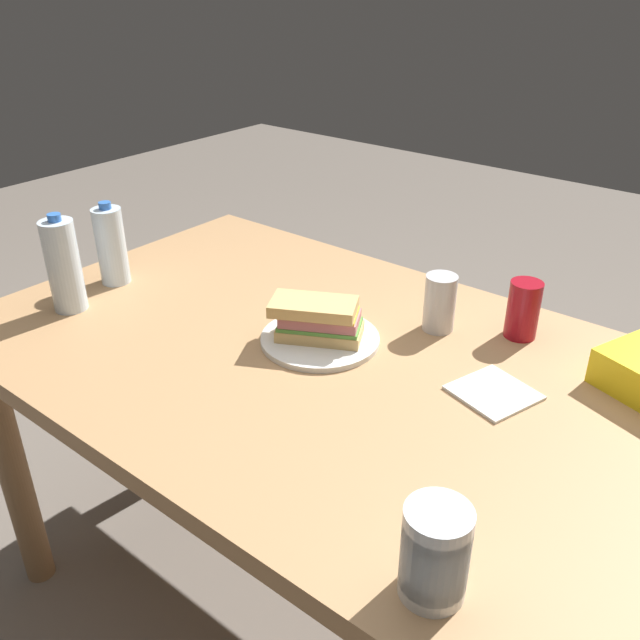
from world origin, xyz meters
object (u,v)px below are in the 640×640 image
object	(u,v)px
dining_table	(337,399)
sandwich	(318,319)
soda_can_red	(523,310)
plastic_cup_stack	(435,553)
water_bottle_tall	(111,246)
water_bottle_spare	(64,266)
paper_plate	(320,339)
soda_can_silver	(440,303)

from	to	relation	value
dining_table	sandwich	world-z (taller)	sandwich
sandwich	soda_can_red	world-z (taller)	soda_can_red
soda_can_red	plastic_cup_stack	size ratio (longest dim) A/B	0.93
sandwich	water_bottle_tall	world-z (taller)	water_bottle_tall
plastic_cup_stack	water_bottle_spare	size ratio (longest dim) A/B	0.59
dining_table	paper_plate	bearing A→B (deg)	-24.49
plastic_cup_stack	water_bottle_spare	xyz separation A→B (m)	(1.02, -0.16, 0.04)
plastic_cup_stack	soda_can_silver	size ratio (longest dim) A/B	1.07
plastic_cup_stack	soda_can_silver	distance (m)	0.68
dining_table	water_bottle_tall	distance (m)	0.67
paper_plate	water_bottle_spare	distance (m)	0.58
paper_plate	plastic_cup_stack	world-z (taller)	plastic_cup_stack
dining_table	sandwich	distance (m)	0.17
paper_plate	water_bottle_tall	distance (m)	0.58
sandwich	plastic_cup_stack	xyz separation A→B (m)	(-0.49, 0.39, 0.01)
plastic_cup_stack	paper_plate	bearing A→B (deg)	-38.62
plastic_cup_stack	sandwich	bearing A→B (deg)	-38.24
water_bottle_tall	soda_can_silver	distance (m)	0.78
paper_plate	plastic_cup_stack	xyz separation A→B (m)	(-0.49, 0.39, 0.06)
dining_table	paper_plate	distance (m)	0.13
sandwich	plastic_cup_stack	size ratio (longest dim) A/B	1.53
water_bottle_spare	soda_can_silver	xyz separation A→B (m)	(-0.69, -0.43, -0.04)
soda_can_red	water_bottle_spare	world-z (taller)	water_bottle_spare
paper_plate	water_bottle_tall	xyz separation A→B (m)	(0.57, 0.08, 0.09)
sandwich	water_bottle_tall	bearing A→B (deg)	8.06
dining_table	plastic_cup_stack	world-z (taller)	plastic_cup_stack
dining_table	soda_can_red	size ratio (longest dim) A/B	12.67
paper_plate	plastic_cup_stack	size ratio (longest dim) A/B	1.86
dining_table	soda_can_red	world-z (taller)	soda_can_red
dining_table	water_bottle_spare	xyz separation A→B (m)	(0.60, 0.20, 0.20)
dining_table	soda_can_silver	distance (m)	0.29
plastic_cup_stack	water_bottle_tall	bearing A→B (deg)	-16.32
dining_table	plastic_cup_stack	size ratio (longest dim) A/B	11.80
plastic_cup_stack	water_bottle_spare	world-z (taller)	water_bottle_spare
water_bottle_tall	water_bottle_spare	xyz separation A→B (m)	(-0.04, 0.15, 0.01)
sandwich	soda_can_red	xyz separation A→B (m)	(-0.31, -0.28, 0.01)
sandwich	water_bottle_spare	bearing A→B (deg)	23.58
dining_table	water_bottle_spare	bearing A→B (deg)	18.47
sandwich	water_bottle_spare	size ratio (longest dim) A/B	0.90
water_bottle_spare	water_bottle_tall	bearing A→B (deg)	-75.46
paper_plate	soda_can_silver	size ratio (longest dim) A/B	1.99
paper_plate	water_bottle_tall	size ratio (longest dim) A/B	1.22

